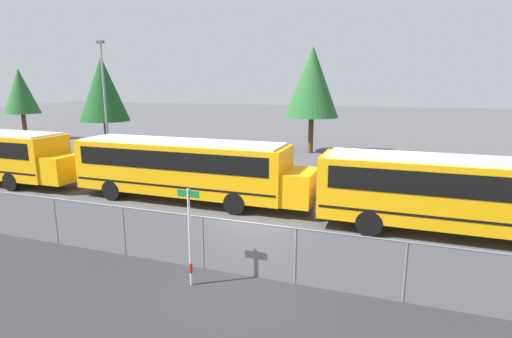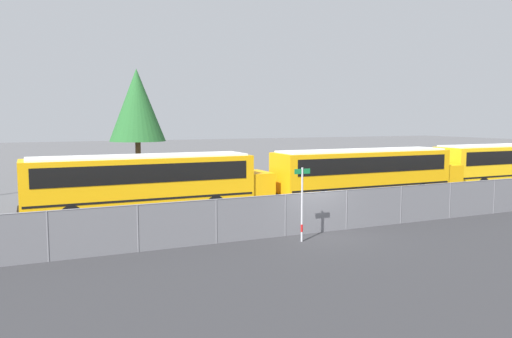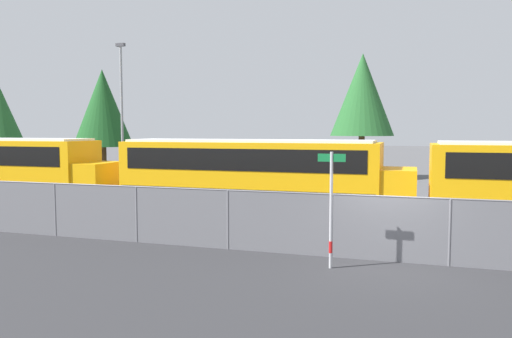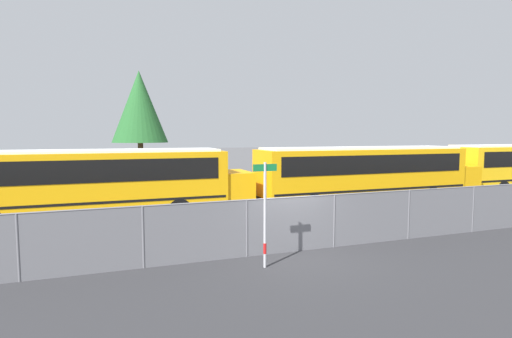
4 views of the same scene
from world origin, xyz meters
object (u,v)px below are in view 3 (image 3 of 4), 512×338
at_px(tree_1, 362,95).
at_px(school_bus_1, 254,169).
at_px(tree_0, 103,108).
at_px(light_pole, 122,108).
at_px(street_sign, 331,207).

bearing_deg(tree_1, school_bus_1, -99.72).
xyz_separation_m(school_bus_1, tree_1, (2.86, 16.68, 4.16)).
bearing_deg(tree_0, tree_1, 0.25).
bearing_deg(light_pole, street_sign, -44.60).
bearing_deg(tree_0, school_bus_1, -41.37).
bearing_deg(school_bus_1, street_sign, -59.69).
distance_m(school_bus_1, tree_1, 17.43).
relative_size(school_bus_1, tree_1, 1.39).
xyz_separation_m(school_bus_1, tree_0, (-18.84, 16.59, 3.50)).
bearing_deg(light_pole, tree_0, 130.70).
distance_m(street_sign, light_pole, 22.97).
bearing_deg(school_bus_1, tree_1, 80.28).
relative_size(light_pole, tree_1, 1.01).
bearing_deg(street_sign, light_pole, 135.40).
xyz_separation_m(street_sign, tree_1, (-1.63, 24.36, 4.45)).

